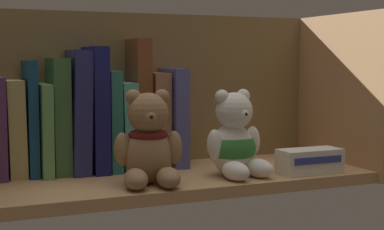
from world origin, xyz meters
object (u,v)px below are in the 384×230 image
book_11 (154,119)px  teddy_bear_smaller (234,142)px  book_6 (76,111)px  book_7 (93,109)px  book_2 (14,128)px  teddy_bear_larger (149,144)px  book_10 (138,103)px  small_product_box (310,161)px  book_5 (57,116)px  book_8 (108,120)px  book_12 (170,116)px  book_4 (42,129)px  book_9 (122,125)px  book_3 (29,118)px

book_11 → teddy_bear_smaller: bearing=-58.6°
book_6 → book_7: size_ratio=0.97×
book_7 → book_11: bearing=0.0°
book_2 → teddy_bear_larger: bearing=-40.6°
book_7 → book_10: bearing=0.0°
small_product_box → teddy_bear_larger: bearing=175.2°
book_5 → book_8: bearing=0.0°
book_10 → small_product_box: (25.90, -18.73, -9.83)cm
book_6 → book_7: 3.22cm
book_12 → teddy_bear_larger: size_ratio=1.21×
teddy_bear_larger → book_4: bearing=131.3°
book_9 → teddy_bear_smaller: 21.97cm
book_2 → book_6: book_6 is taller
book_10 → teddy_bear_smaller: size_ratio=1.60×
book_12 → teddy_bear_smaller: book_12 is taller
book_7 → teddy_bear_smaller: book_7 is taller
teddy_bear_smaller → book_11: bearing=121.4°
book_2 → book_3: (2.60, 0.00, 1.66)cm
teddy_bear_larger → small_product_box: (29.37, -2.46, -4.40)cm
teddy_bear_larger → teddy_bear_smaller: (16.05, 1.00, -0.66)cm
book_12 → teddy_bear_smaller: bearing=-68.3°
book_8 → teddy_bear_smaller: (18.40, -15.26, -3.18)cm
teddy_bear_larger → book_3: bearing=135.2°
book_8 → teddy_bear_larger: (2.35, -16.27, -2.52)cm
book_8 → book_12: book_12 is taller
book_3 → teddy_bear_larger: (16.39, -16.27, -3.42)cm
teddy_bear_larger → book_5: bearing=125.4°
book_5 → book_12: size_ratio=1.10×
book_2 → teddy_bear_smaller: size_ratio=1.11×
book_5 → book_6: (3.30, 0.00, 0.69)cm
book_10 → book_4: bearing=180.0°
book_2 → book_8: bearing=0.0°
book_3 → book_10: 19.98cm
book_11 → teddy_bear_smaller: book_11 is taller
book_9 → book_12: 9.69cm
book_6 → book_10: (11.75, 0.00, 1.10)cm
book_3 → teddy_bear_smaller: 36.09cm
book_10 → teddy_bear_smaller: bearing=-50.5°
book_9 → book_10: bearing=0.0°
book_10 → book_11: (3.27, 0.00, -3.14)cm
book_7 → book_6: bearing=180.0°
book_3 → book_4: book_3 is taller
book_4 → book_6: (6.02, 0.00, 2.90)cm
book_3 → book_8: bearing=0.0°
teddy_bear_larger → small_product_box: 29.80cm
book_4 → small_product_box: 47.88cm
book_4 → teddy_bear_larger: bearing=-48.7°
book_7 → teddy_bear_larger: bearing=-72.7°
book_3 → book_7: (11.32, 0.00, 1.22)cm
book_7 → book_11: size_ratio=1.27×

